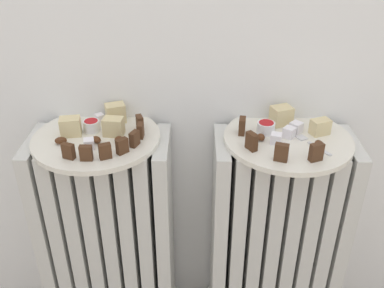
{
  "coord_description": "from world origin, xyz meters",
  "views": [
    {
      "loc": [
        0.01,
        -0.6,
        1.12
      ],
      "look_at": [
        0.0,
        0.28,
        0.6
      ],
      "focal_mm": 40.95,
      "sensor_mm": 36.0,
      "label": 1
    }
  ],
  "objects": [
    {
      "name": "jam_bowl_left",
      "position": [
        -0.24,
        0.31,
        0.64
      ],
      "size": [
        0.04,
        0.04,
        0.03
      ],
      "color": "white",
      "rests_on": "plate_left"
    },
    {
      "name": "dark_cake_slice_left_2",
      "position": [
        -0.18,
        0.18,
        0.64
      ],
      "size": [
        0.03,
        0.02,
        0.03
      ],
      "primitive_type": "cube",
      "rotation": [
        0.0,
        0.0,
        0.39
      ],
      "color": "#472B19",
      "rests_on": "plate_left"
    },
    {
      "name": "dark_cake_slice_left_3",
      "position": [
        -0.15,
        0.21,
        0.64
      ],
      "size": [
        0.03,
        0.03,
        0.03
      ],
      "primitive_type": "cube",
      "rotation": [
        0.0,
        0.0,
        0.77
      ],
      "color": "#472B19",
      "rests_on": "plate_left"
    },
    {
      "name": "plate_left",
      "position": [
        -0.22,
        0.28,
        0.62
      ],
      "size": [
        0.3,
        0.3,
        0.01
      ],
      "primitive_type": "cylinder",
      "color": "silver",
      "rests_on": "radiator_left"
    },
    {
      "name": "marble_cake_slice_left_2",
      "position": [
        -0.28,
        0.29,
        0.64
      ],
      "size": [
        0.05,
        0.04,
        0.04
      ],
      "primitive_type": "cube",
      "rotation": [
        0.0,
        0.0,
        0.17
      ],
      "color": "beige",
      "rests_on": "plate_left"
    },
    {
      "name": "jam_bowl_right",
      "position": [
        0.17,
        0.3,
        0.64
      ],
      "size": [
        0.04,
        0.04,
        0.03
      ],
      "color": "white",
      "rests_on": "plate_right"
    },
    {
      "name": "dark_cake_slice_left_4",
      "position": [
        -0.13,
        0.24,
        0.64
      ],
      "size": [
        0.02,
        0.03,
        0.03
      ],
      "primitive_type": "cube",
      "rotation": [
        0.0,
        0.0,
        1.15
      ],
      "color": "#472B19",
      "rests_on": "plate_left"
    },
    {
      "name": "dark_cake_slice_left_0",
      "position": [
        -0.26,
        0.18,
        0.64
      ],
      "size": [
        0.03,
        0.02,
        0.03
      ],
      "primitive_type": "cube",
      "rotation": [
        0.0,
        0.0,
        -0.37
      ],
      "color": "#472B19",
      "rests_on": "plate_left"
    },
    {
      "name": "dark_cake_slice_left_1",
      "position": [
        -0.22,
        0.18,
        0.64
      ],
      "size": [
        0.03,
        0.01,
        0.03
      ],
      "primitive_type": "cube",
      "rotation": [
        0.0,
        0.0,
        0.01
      ],
      "color": "#472B19",
      "rests_on": "plate_left"
    },
    {
      "name": "marble_cake_slice_right_0",
      "position": [
        0.3,
        0.3,
        0.64
      ],
      "size": [
        0.05,
        0.04,
        0.04
      ],
      "primitive_type": "cube",
      "rotation": [
        0.0,
        0.0,
        0.39
      ],
      "color": "beige",
      "rests_on": "plate_right"
    },
    {
      "name": "turkish_delight_right_2",
      "position": [
        0.22,
        0.28,
        0.63
      ],
      "size": [
        0.03,
        0.03,
        0.02
      ],
      "primitive_type": "cube",
      "rotation": [
        0.0,
        0.0,
        0.91
      ],
      "color": "white",
      "rests_on": "plate_right"
    },
    {
      "name": "dark_cake_slice_right_0",
      "position": [
        0.12,
        0.3,
        0.64
      ],
      "size": [
        0.02,
        0.03,
        0.04
      ],
      "primitive_type": "cube",
      "rotation": [
        0.0,
        0.0,
        -1.72
      ],
      "color": "#472B19",
      "rests_on": "plate_right"
    },
    {
      "name": "plate_right",
      "position": [
        0.22,
        0.28,
        0.62
      ],
      "size": [
        0.3,
        0.3,
        0.01
      ],
      "primitive_type": "cylinder",
      "color": "silver",
      "rests_on": "radiator_right"
    },
    {
      "name": "turkish_delight_right_1",
      "position": [
        0.19,
        0.25,
        0.63
      ],
      "size": [
        0.03,
        0.03,
        0.02
      ],
      "primitive_type": "cube",
      "rotation": [
        0.0,
        0.0,
        1.28
      ],
      "color": "white",
      "rests_on": "plate_right"
    },
    {
      "name": "marble_cake_slice_left_0",
      "position": [
        -0.19,
        0.35,
        0.65
      ],
      "size": [
        0.05,
        0.05,
        0.05
      ],
      "primitive_type": "cube",
      "rotation": [
        0.0,
        0.0,
        0.35
      ],
      "color": "beige",
      "rests_on": "plate_left"
    },
    {
      "name": "medjool_date_right_0",
      "position": [
        0.28,
        0.24,
        0.63
      ],
      "size": [
        0.02,
        0.03,
        0.01
      ],
      "primitive_type": "ellipsoid",
      "rotation": [
        0.0,
        0.0,
        1.47
      ],
      "color": "#4C2814",
      "rests_on": "plate_right"
    },
    {
      "name": "medjool_date_left_1",
      "position": [
        -0.29,
        0.24,
        0.63
      ],
      "size": [
        0.03,
        0.02,
        0.02
      ],
      "primitive_type": "ellipsoid",
      "rotation": [
        0.0,
        0.0,
        0.17
      ],
      "color": "#4C2814",
      "rests_on": "plate_left"
    },
    {
      "name": "dark_cake_slice_right_2",
      "position": [
        0.19,
        0.18,
        0.64
      ],
      "size": [
        0.03,
        0.02,
        0.04
      ],
      "primitive_type": "cube",
      "rotation": [
        0.0,
        0.0,
        -0.33
      ],
      "color": "#472B19",
      "rests_on": "plate_right"
    },
    {
      "name": "medjool_date_right_1",
      "position": [
        0.16,
        0.27,
        0.63
      ],
      "size": [
        0.02,
        0.03,
        0.02
      ],
      "primitive_type": "ellipsoid",
      "rotation": [
        0.0,
        0.0,
        1.79
      ],
      "color": "#4C2814",
      "rests_on": "plate_right"
    },
    {
      "name": "dark_cake_slice_right_3",
      "position": [
        0.26,
        0.18,
        0.64
      ],
      "size": [
        0.03,
        0.02,
        0.04
      ],
      "primitive_type": "cube",
      "rotation": [
        0.0,
        0.0,
        0.37
      ],
      "color": "#472B19",
      "rests_on": "plate_right"
    },
    {
      "name": "radiator_right",
      "position": [
        0.22,
        0.28,
        0.3
      ],
      "size": [
        0.35,
        0.18,
        0.61
      ],
      "color": "silver",
      "rests_on": "ground_plane"
    },
    {
      "name": "turkish_delight_left_0",
      "position": [
        -0.23,
        0.35,
        0.63
      ],
      "size": [
        0.03,
        0.03,
        0.02
      ],
      "primitive_type": "cube",
      "rotation": [
        0.0,
        0.0,
        0.65
      ],
      "color": "white",
      "rests_on": "plate_left"
    },
    {
      "name": "medjool_date_left_2",
      "position": [
        -0.16,
        0.25,
        0.63
      ],
      "size": [
        0.02,
        0.03,
        0.02
      ],
      "primitive_type": "ellipsoid",
      "rotation": [
        0.0,
        0.0,
        1.67
      ],
      "color": "#4C2814",
      "rests_on": "plate_left"
    },
    {
      "name": "turkish_delight_left_1",
      "position": [
        -0.23,
        0.22,
        0.63
      ],
      "size": [
        0.03,
        0.03,
        0.02
      ],
      "primitive_type": "cube",
      "rotation": [
        0.0,
        0.0,
        0.25
      ],
      "color": "white",
      "rests_on": "plate_left"
    },
    {
      "name": "radiator_left",
      "position": [
        -0.22,
        0.28,
        0.3
      ],
      "size": [
        0.35,
        0.18,
        0.61
      ],
      "color": "silver",
      "rests_on": "ground_plane"
    },
    {
      "name": "marble_cake_slice_right_1",
      "position": [
        0.22,
        0.35,
        0.64
      ],
      "size": [
        0.06,
        0.05,
        0.04
      ],
      "primitive_type": "cube",
      "rotation": [
        0.0,
        0.0,
        0.37
      ],
      "color": "beige",
      "rests_on": "plate_right"
    },
    {
      "name": "medjool_date_left_0",
      "position": [
        -0.22,
        0.25,
        0.63
      ],
      "size": [
        0.03,
        0.03,
        0.02
      ],
      "primitive_type": "ellipsoid",
      "rotation": [
        0.0,
        0.0,
        2.43
      ],
      "color": "#4C2814",
      "rests_on": "plate_left"
    },
    {
      "name": "dark_cake_slice_left_6",
      "position": [
        -0.12,
        0.32,
        0.64
      ],
      "size": [
        0.02,
        0.03,
        0.03
      ],
      "primitive_type": "cube",
      "rotation": [
        0.0,
        0.0,
        1.92
      ],
      "color": "#472B19",
      "rests_on": "plate_left"
    },
    {
      "name": "dark_cake_slice_right_1",
      "position": [
        0.13,
        0.22,
        0.64
      ],
      "size": [
        0.03,
        0.03,
        0.04
      ],
      "primitive_type": "cube",
      "rotation": [
        0.0,
        0.0,
        -1.02
      ],
      "color": "#472B19",
      "rests_on": "plate_right"
    },
    {
      "name": "turkish_delight_right_0",
      "position": [
        0.24,
        0.3,
        0.63
      ],
      "size": [
        0.03,
        0.03,
        0.02
      ],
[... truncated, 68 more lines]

